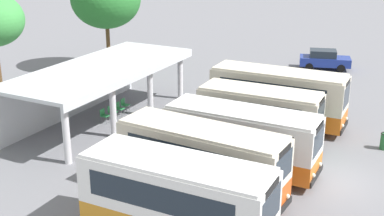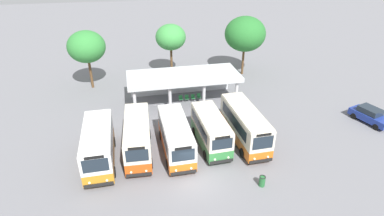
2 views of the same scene
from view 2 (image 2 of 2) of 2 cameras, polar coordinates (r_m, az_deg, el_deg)
ground_plane at (r=25.65m, az=0.81°, el=-13.01°), size 180.00×180.00×0.00m
city_bus_nearest_orange at (r=27.49m, az=-16.81°, el=-6.44°), size 2.53×7.24×3.31m
city_bus_second_in_row at (r=27.83m, az=-9.96°, el=-5.12°), size 2.55×7.48×3.29m
city_bus_middle_cream at (r=27.68m, az=-3.02°, el=-5.10°), size 2.42×7.39×3.10m
city_bus_fourth_amber at (r=28.53m, az=3.46°, el=-3.99°), size 2.46×6.60×3.13m
city_bus_fifth_blue at (r=29.49m, az=9.65°, el=-2.96°), size 2.46×7.96×3.35m
parked_car_flank at (r=37.66m, az=29.90°, el=-1.14°), size 2.84×4.44×1.62m
terminal_canopy at (r=36.94m, az=-1.72°, el=5.38°), size 12.96×5.31×3.40m
waiting_chair_end_by_column at (r=36.95m, az=-2.09°, el=1.83°), size 0.45×0.45×0.86m
waiting_chair_second_from_end at (r=37.05m, az=-0.96°, el=1.91°), size 0.45×0.45×0.86m
waiting_chair_middle_seat at (r=37.15m, az=0.17°, el=2.00°), size 0.45×0.45×0.86m
waiting_chair_fourth_seat at (r=37.39m, az=1.24°, el=2.17°), size 0.45×0.45×0.86m
roadside_tree_behind_canopy at (r=43.38m, az=-3.93°, el=12.82°), size 4.13×4.13×7.26m
roadside_tree_east_of_canopy at (r=44.23m, az=9.72°, el=13.25°), size 5.59×5.59×8.21m
roadside_tree_west_of_canopy at (r=41.24m, az=-18.81°, el=10.59°), size 4.66×4.66×7.47m
litter_bin_apron at (r=25.42m, az=12.74°, el=-12.94°), size 0.49×0.49×0.90m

